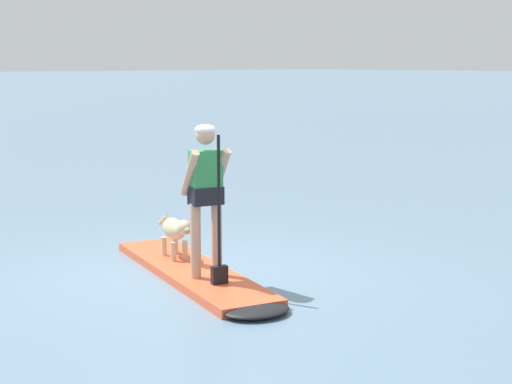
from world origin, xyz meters
name	(u,v)px	position (x,y,z in m)	size (l,w,h in m)	color
ground_plane	(192,276)	(0.00, 0.00, 0.00)	(400.00, 400.00, 0.00)	slate
paddleboard	(200,276)	(0.22, -0.05, 0.05)	(3.64, 1.55, 0.10)	#E55933
person_paddler	(206,190)	(0.43, -0.10, 1.10)	(0.66, 0.55, 1.72)	tan
dog	(176,230)	(-0.50, 0.12, 0.45)	(0.98, 0.35, 0.53)	#CCB78C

